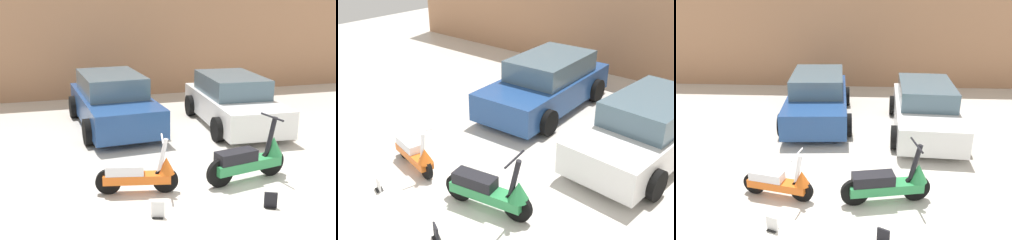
% 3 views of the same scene
% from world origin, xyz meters
% --- Properties ---
extents(ground_plane, '(28.00, 28.00, 0.00)m').
position_xyz_m(ground_plane, '(0.00, 0.00, 0.00)').
color(ground_plane, silver).
extents(wall_back, '(19.60, 0.12, 4.04)m').
position_xyz_m(wall_back, '(0.00, 8.29, 2.02)').
color(wall_back, tan).
rests_on(wall_back, ground_plane).
extents(scooter_front_left, '(1.36, 0.58, 0.96)m').
position_xyz_m(scooter_front_left, '(-1.45, 0.82, 0.34)').
color(scooter_front_left, black).
rests_on(scooter_front_left, ground_plane).
extents(scooter_front_right, '(1.62, 0.66, 1.14)m').
position_xyz_m(scooter_front_right, '(0.53, 0.79, 0.40)').
color(scooter_front_right, black).
rests_on(scooter_front_right, ground_plane).
extents(car_rear_left, '(2.09, 4.01, 1.33)m').
position_xyz_m(car_rear_left, '(-1.27, 4.85, 0.64)').
color(car_rear_left, navy).
rests_on(car_rear_left, ground_plane).
extents(car_rear_center, '(1.99, 3.83, 1.27)m').
position_xyz_m(car_rear_center, '(1.70, 4.12, 0.61)').
color(car_rear_center, white).
rests_on(car_rear_center, ground_plane).
extents(placard_near_left_scooter, '(0.20, 0.17, 0.26)m').
position_xyz_m(placard_near_left_scooter, '(-1.39, -0.07, 0.11)').
color(placard_near_left_scooter, black).
rests_on(placard_near_left_scooter, ground_plane).
extents(placard_near_right_scooter, '(0.20, 0.18, 0.26)m').
position_xyz_m(placard_near_right_scooter, '(0.37, -0.26, 0.11)').
color(placard_near_right_scooter, black).
rests_on(placard_near_right_scooter, ground_plane).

